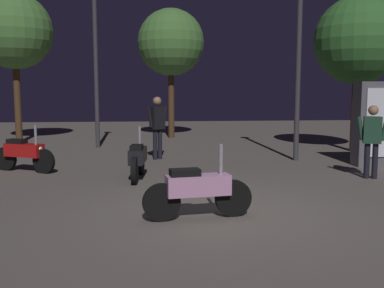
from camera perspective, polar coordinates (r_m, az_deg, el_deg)
name	(u,v)px	position (r m, az deg, el deg)	size (l,w,h in m)	color
ground_plane	(225,213)	(7.16, 4.14, -8.63)	(40.00, 40.00, 0.00)	#605951
motorcycle_pink_foreground	(198,190)	(6.72, 0.74, -5.80)	(1.66, 0.44, 1.11)	black
motorcycle_red_parked_left	(24,153)	(11.19, -20.42, -1.09)	(1.53, 0.83, 1.11)	black
motorcycle_black_parked_right	(138,159)	(9.72, -6.84, -1.86)	(0.39, 1.66, 1.11)	black
person_rider_beside	(157,122)	(12.34, -4.39, 2.77)	(0.60, 0.45, 1.71)	black
person_bystander_far	(372,135)	(10.38, 21.77, 1.01)	(0.65, 0.35, 1.58)	black
streetlamp_near	(299,28)	(12.50, 13.39, 14.10)	(0.36, 0.36, 5.62)	#38383D
streetlamp_far	(95,47)	(15.15, -12.08, 11.86)	(0.36, 0.36, 5.14)	#38383D
tree_left_bg	(171,43)	(17.83, -2.68, 12.63)	(2.56, 2.56, 4.98)	#4C331E
tree_center_bg	(358,41)	(14.85, 20.21, 12.12)	(2.64, 2.64, 4.70)	#4C331E
tree_right_bg	(14,32)	(17.53, -21.50, 13.04)	(2.67, 2.67, 5.28)	#4C331E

